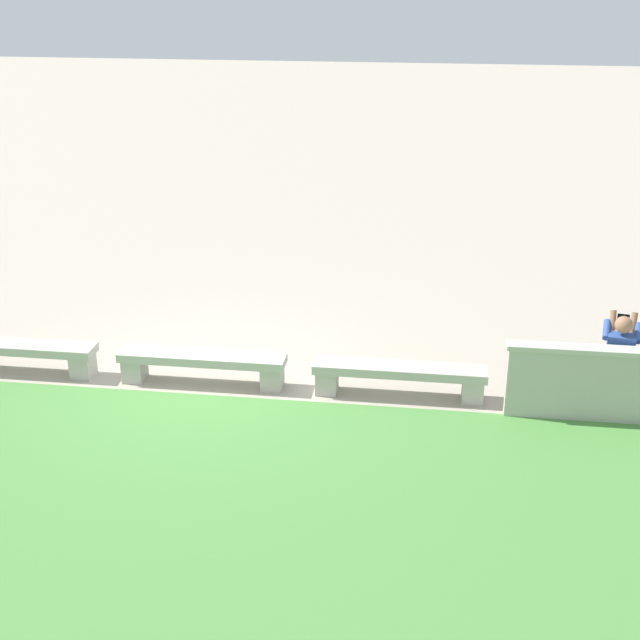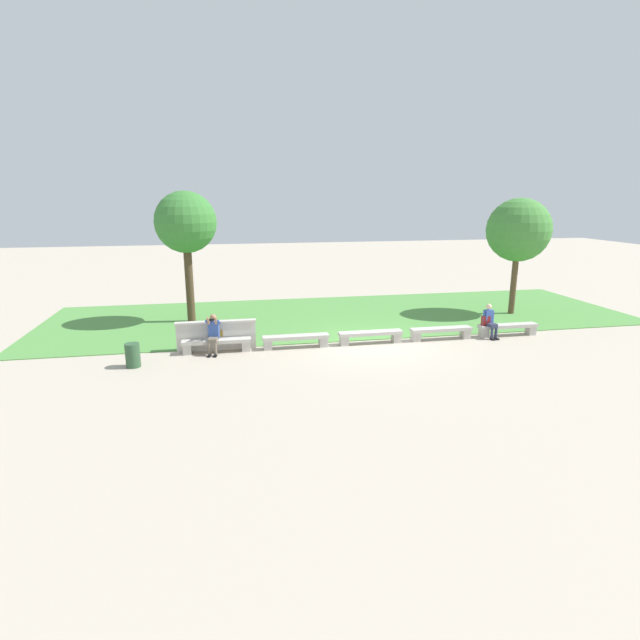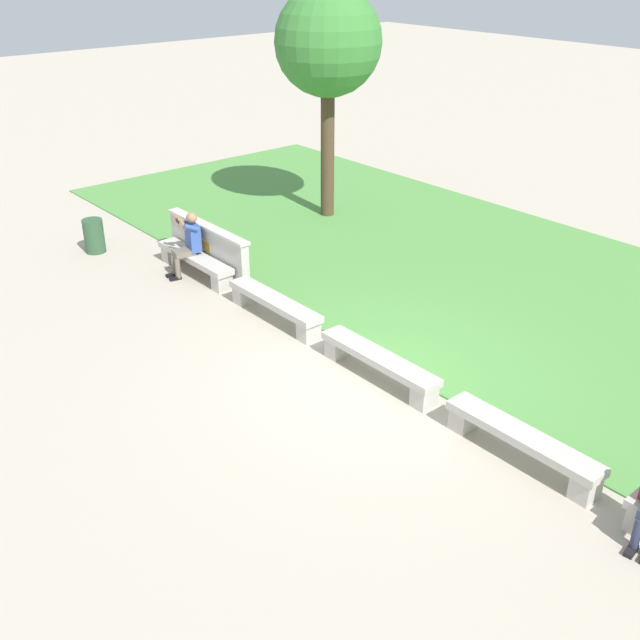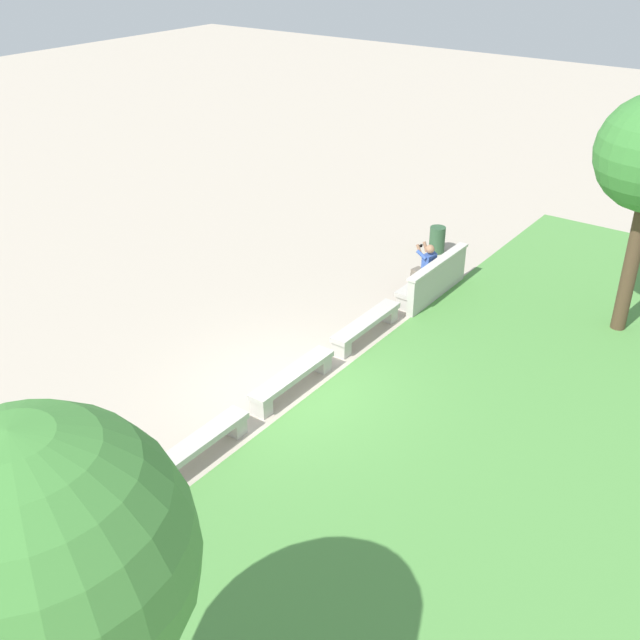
{
  "view_description": "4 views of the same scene",
  "coord_description": "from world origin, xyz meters",
  "views": [
    {
      "loc": [
        -3.12,
        10.7,
        5.48
      ],
      "look_at": [
        -1.63,
        -0.02,
        1.03
      ],
      "focal_mm": 50.0,
      "sensor_mm": 36.0,
      "label": 1
    },
    {
      "loc": [
        -5.05,
        -16.47,
        5.13
      ],
      "look_at": [
        -1.92,
        -0.45,
        1.07
      ],
      "focal_mm": 28.0,
      "sensor_mm": 36.0,
      "label": 2
    },
    {
      "loc": [
        7.1,
        -7.21,
        6.21
      ],
      "look_at": [
        -1.11,
        -0.26,
        0.7
      ],
      "focal_mm": 42.0,
      "sensor_mm": 36.0,
      "label": 3
    },
    {
      "loc": [
        9.8,
        7.82,
        8.49
      ],
      "look_at": [
        -1.55,
        -0.46,
        0.79
      ],
      "focal_mm": 42.0,
      "sensor_mm": 36.0,
      "label": 4
    }
  ],
  "objects": [
    {
      "name": "bench_near",
      "position": [
        -2.69,
        0.0,
        0.31
      ],
      "size": [
        2.3,
        0.4,
        0.45
      ],
      "color": "#B7B2A8",
      "rests_on": "ground"
    },
    {
      "name": "tree_behind_wall",
      "position": [
        -6.45,
        4.5,
        4.07
      ],
      "size": [
        2.46,
        2.46,
        5.36
      ],
      "color": "#4C3826",
      "rests_on": "ground"
    },
    {
      "name": "trash_bin",
      "position": [
        -7.91,
        -1.02,
        0.38
      ],
      "size": [
        0.44,
        0.44,
        0.75
      ],
      "primitive_type": "cylinder",
      "color": "#2D5133",
      "rests_on": "ground"
    },
    {
      "name": "grass_strip",
      "position": [
        0.0,
        4.38,
        0.01
      ],
      "size": [
        25.08,
        8.0,
        0.03
      ],
      "primitive_type": "cube",
      "color": "#518E42",
      "rests_on": "ground"
    },
    {
      "name": "person_photographer",
      "position": [
        -5.48,
        -0.08,
        0.74
      ],
      "size": [
        0.51,
        0.76,
        1.32
      ],
      "color": "black",
      "rests_on": "ground"
    },
    {
      "name": "backrest_wall_with_plaque",
      "position": [
        -5.39,
        0.34,
        0.52
      ],
      "size": [
        2.72,
        0.24,
        1.01
      ],
      "color": "#B7B2A8",
      "rests_on": "ground"
    },
    {
      "name": "bench_mid",
      "position": [
        0.0,
        0.0,
        0.31
      ],
      "size": [
        2.3,
        0.4,
        0.45
      ],
      "color": "#B7B2A8",
      "rests_on": "ground"
    },
    {
      "name": "bench_far",
      "position": [
        2.69,
        0.0,
        0.31
      ],
      "size": [
        2.3,
        0.4,
        0.45
      ],
      "color": "#B7B2A8",
      "rests_on": "ground"
    },
    {
      "name": "ground_plane",
      "position": [
        0.0,
        0.0,
        0.0
      ],
      "size": [
        80.0,
        80.0,
        0.0
      ],
      "primitive_type": "plane",
      "color": "#B2A593"
    },
    {
      "name": "bench_main",
      "position": [
        -5.39,
        0.0,
        0.31
      ],
      "size": [
        2.3,
        0.4,
        0.45
      ],
      "color": "#B7B2A8",
      "rests_on": "ground"
    }
  ]
}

